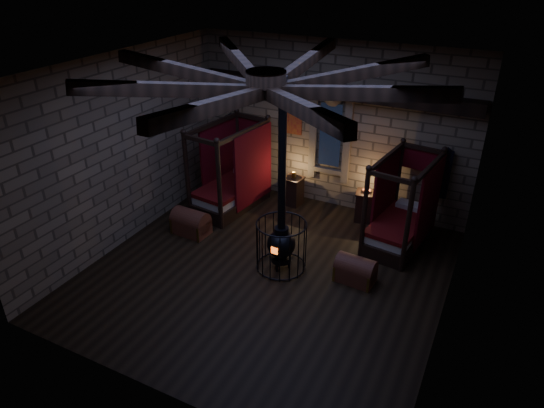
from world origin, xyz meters
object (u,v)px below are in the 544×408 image
at_px(trunk_right, 355,270).
at_px(stove, 281,242).
at_px(trunk_left, 191,223).
at_px(bed_right, 400,223).
at_px(bed_left, 232,187).

bearing_deg(trunk_right, stove, -166.53).
relative_size(trunk_left, trunk_right, 1.07).
bearing_deg(bed_right, stove, -125.54).
height_order(bed_left, stove, stove).
bearing_deg(trunk_left, bed_left, 87.29).
bearing_deg(stove, bed_left, 143.32).
bearing_deg(trunk_right, bed_right, 81.00).
height_order(trunk_left, stove, stove).
height_order(trunk_left, trunk_right, trunk_left).
bearing_deg(trunk_left, bed_right, 24.78).
relative_size(bed_left, trunk_right, 2.72).
xyz_separation_m(trunk_right, stove, (-1.55, -0.25, 0.39)).
bearing_deg(stove, bed_right, 49.92).
bearing_deg(trunk_right, trunk_left, -176.64).
xyz_separation_m(bed_right, stove, (-1.98, -2.11, 0.13)).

